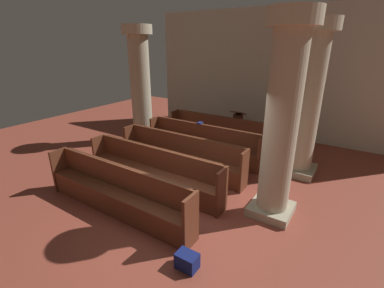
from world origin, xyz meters
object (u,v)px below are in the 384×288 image
object	(u,v)px
pillar_far_side	(140,84)
lectern	(237,128)
pew_row_4	(116,189)
hymn_book	(200,123)
pew_row_2	(181,153)
pew_row_1	(202,141)
pew_row_0	(220,131)
pew_row_3	(153,168)
kneeler_box_navy	(187,261)
pillar_aisle_side	(307,99)
pillar_aisle_rear	(282,120)

from	to	relation	value
pillar_far_side	lectern	size ratio (longest dim) A/B	3.58
pew_row_4	hymn_book	bearing A→B (deg)	93.18
pew_row_4	lectern	world-z (taller)	lectern
pew_row_2	pew_row_1	bearing A→B (deg)	90.00
pew_row_0	pew_row_3	world-z (taller)	same
pillar_far_side	kneeler_box_navy	distance (m)	6.55
pew_row_2	pew_row_3	size ratio (longest dim) A/B	1.00
pew_row_1	pillar_aisle_side	bearing A→B (deg)	10.94
pew_row_1	lectern	xyz separation A→B (m)	(0.24, 2.05, -0.08)
pillar_far_side	lectern	bearing A→B (deg)	31.72
pew_row_1	pew_row_2	distance (m)	1.14
pillar_far_side	pew_row_1	bearing A→B (deg)	-5.66
hymn_book	pew_row_0	bearing A→B (deg)	78.19
pew_row_2	kneeler_box_navy	xyz separation A→B (m)	(2.06, -2.75, -0.40)
pew_row_3	kneeler_box_navy	world-z (taller)	pew_row_3
lectern	kneeler_box_navy	size ratio (longest dim) A/B	3.16
lectern	pew_row_0	bearing A→B (deg)	-104.94
pew_row_4	pillar_aisle_rear	world-z (taller)	pillar_aisle_rear
pew_row_3	lectern	world-z (taller)	lectern
pillar_far_side	pew_row_0	bearing A→B (deg)	18.36
pew_row_2	pillar_aisle_side	bearing A→B (deg)	31.64
pew_row_1	pew_row_2	bearing A→B (deg)	-90.00
pew_row_2	pillar_aisle_side	world-z (taller)	pillar_aisle_side
pew_row_4	pew_row_2	bearing A→B (deg)	90.00
pew_row_3	kneeler_box_navy	xyz separation A→B (m)	(2.06, -1.61, -0.40)
pew_row_0	pillar_aisle_rear	size ratio (longest dim) A/B	0.97
pew_row_0	pillar_aisle_rear	distance (m)	4.21
pew_row_0	pillar_aisle_side	distance (m)	3.14
pew_row_4	hymn_book	distance (m)	3.65
pew_row_3	pillar_aisle_rear	bearing A→B (deg)	11.66
pew_row_2	pillar_aisle_rear	world-z (taller)	pillar_aisle_rear
pillar_aisle_side	pillar_far_side	size ratio (longest dim) A/B	1.00
pew_row_3	pillar_far_side	distance (m)	3.96
pew_row_1	pillar_far_side	world-z (taller)	pillar_far_side
pillar_far_side	pillar_aisle_rear	xyz separation A→B (m)	(5.35, -1.99, 0.00)
pew_row_2	hymn_book	xyz separation A→B (m)	(-0.20, 1.33, 0.49)
pew_row_0	pillar_aisle_rear	xyz separation A→B (m)	(2.70, -2.87, 1.47)
hymn_book	kneeler_box_navy	size ratio (longest dim) A/B	0.55
pew_row_0	lectern	world-z (taller)	lectern
pew_row_2	pew_row_0	bearing A→B (deg)	90.00
pillar_aisle_rear	pillar_aisle_side	bearing A→B (deg)	90.00
pew_row_2	hymn_book	distance (m)	1.43
pillar_aisle_side	lectern	xyz separation A→B (m)	(-2.46, 1.53, -1.56)
pew_row_2	pew_row_4	xyz separation A→B (m)	(0.00, -2.28, 0.00)
kneeler_box_navy	pew_row_4	bearing A→B (deg)	167.34
pew_row_1	pillar_aisle_rear	size ratio (longest dim) A/B	0.97
pillar_aisle_rear	pew_row_2	bearing A→B (deg)	167.78
kneeler_box_navy	pillar_aisle_side	bearing A→B (deg)	81.73
pew_row_3	pillar_far_side	world-z (taller)	pillar_far_side
pew_row_3	kneeler_box_navy	bearing A→B (deg)	-37.93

